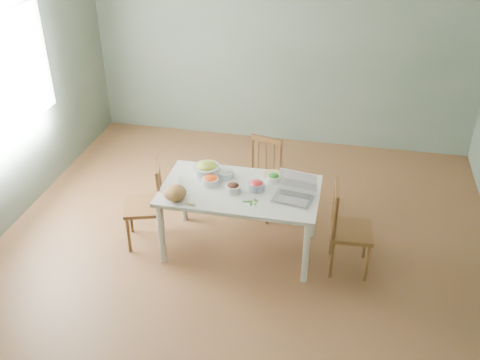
% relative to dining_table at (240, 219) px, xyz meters
% --- Properties ---
extents(floor, '(5.00, 5.00, 0.00)m').
position_rel_dining_table_xyz_m(floor, '(0.03, 0.01, -0.35)').
color(floor, brown).
rests_on(floor, ground).
extents(wall_back, '(5.00, 0.00, 2.70)m').
position_rel_dining_table_xyz_m(wall_back, '(0.03, 2.51, 1.00)').
color(wall_back, slate).
rests_on(wall_back, ground).
extents(wall_front, '(5.00, 0.00, 2.70)m').
position_rel_dining_table_xyz_m(wall_front, '(0.03, -2.49, 1.00)').
color(wall_front, slate).
rests_on(wall_front, ground).
extents(window_left, '(0.04, 1.60, 1.20)m').
position_rel_dining_table_xyz_m(window_left, '(-2.45, 0.31, 1.15)').
color(window_left, white).
rests_on(window_left, ground).
extents(dining_table, '(1.49, 0.84, 0.70)m').
position_rel_dining_table_xyz_m(dining_table, '(0.00, 0.00, 0.00)').
color(dining_table, white).
rests_on(dining_table, floor).
extents(chair_far, '(0.45, 0.44, 0.86)m').
position_rel_dining_table_xyz_m(chair_far, '(0.08, 0.66, 0.08)').
color(chair_far, brown).
rests_on(chair_far, floor).
extents(chair_left, '(0.48, 0.49, 0.89)m').
position_rel_dining_table_xyz_m(chair_left, '(-0.96, -0.08, 0.09)').
color(chair_left, brown).
rests_on(chair_left, floor).
extents(chair_right, '(0.40, 0.42, 0.90)m').
position_rel_dining_table_xyz_m(chair_right, '(1.07, -0.07, 0.10)').
color(chair_right, brown).
rests_on(chair_right, floor).
extents(bread_boule, '(0.27, 0.27, 0.13)m').
position_rel_dining_table_xyz_m(bread_boule, '(-0.54, -0.29, 0.42)').
color(bread_boule, '#A07141').
rests_on(bread_boule, dining_table).
extents(butter_stick, '(0.10, 0.05, 0.03)m').
position_rel_dining_table_xyz_m(butter_stick, '(-0.39, -0.36, 0.36)').
color(butter_stick, beige).
rests_on(butter_stick, dining_table).
extents(bowl_squash, '(0.33, 0.33, 0.15)m').
position_rel_dining_table_xyz_m(bowl_squash, '(-0.37, 0.18, 0.42)').
color(bowl_squash, gold).
rests_on(bowl_squash, dining_table).
extents(bowl_carrot, '(0.19, 0.19, 0.09)m').
position_rel_dining_table_xyz_m(bowl_carrot, '(-0.29, 0.02, 0.39)').
color(bowl_carrot, '#F54516').
rests_on(bowl_carrot, dining_table).
extents(bowl_onion, '(0.17, 0.17, 0.09)m').
position_rel_dining_table_xyz_m(bowl_onion, '(-0.19, 0.19, 0.39)').
color(bowl_onion, beige).
rests_on(bowl_onion, dining_table).
extents(bowl_mushroom, '(0.19, 0.19, 0.09)m').
position_rel_dining_table_xyz_m(bowl_mushroom, '(-0.05, -0.07, 0.40)').
color(bowl_mushroom, '#371A12').
rests_on(bowl_mushroom, dining_table).
extents(bowl_redpep, '(0.17, 0.17, 0.09)m').
position_rel_dining_table_xyz_m(bowl_redpep, '(0.15, 0.02, 0.40)').
color(bowl_redpep, '#AE120B').
rests_on(bowl_redpep, dining_table).
extents(bowl_broccoli, '(0.18, 0.18, 0.08)m').
position_rel_dining_table_xyz_m(bowl_broccoli, '(0.29, 0.21, 0.39)').
color(bowl_broccoli, '#15450C').
rests_on(bowl_broccoli, dining_table).
extents(flatbread, '(0.25, 0.25, 0.02)m').
position_rel_dining_table_xyz_m(flatbread, '(0.27, 0.31, 0.36)').
color(flatbread, '#DBC27A').
rests_on(flatbread, dining_table).
extents(basil_bunch, '(0.17, 0.17, 0.02)m').
position_rel_dining_table_xyz_m(basil_bunch, '(0.14, -0.20, 0.36)').
color(basil_bunch, '#348333').
rests_on(basil_bunch, dining_table).
extents(laptop, '(0.40, 0.38, 0.24)m').
position_rel_dining_table_xyz_m(laptop, '(0.51, -0.08, 0.47)').
color(laptop, silver).
rests_on(laptop, dining_table).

